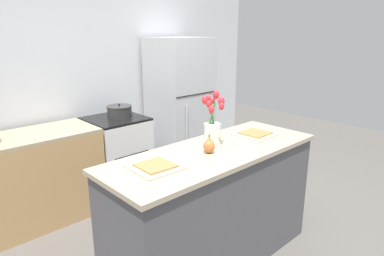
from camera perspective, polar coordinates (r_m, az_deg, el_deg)
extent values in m
cube|color=silver|center=(4.10, -17.19, 8.60)|extent=(5.20, 0.08, 2.70)
cube|color=#4C4C51|center=(2.79, 3.61, -13.33)|extent=(1.76, 0.62, 0.92)
cube|color=tan|center=(2.59, 3.79, -4.04)|extent=(1.80, 0.66, 0.03)
cube|color=tan|center=(3.62, -28.34, -8.76)|extent=(1.68, 0.60, 0.86)
cube|color=tan|center=(3.47, -29.31, -1.99)|extent=(1.68, 0.60, 0.03)
cube|color=silver|center=(4.01, -12.28, -4.69)|extent=(0.60, 0.60, 0.87)
cube|color=black|center=(3.88, -12.67, 1.50)|extent=(0.60, 0.60, 0.02)
cube|color=black|center=(3.78, -9.84, -6.39)|extent=(0.42, 0.01, 0.29)
cube|color=#B7BABC|center=(4.42, -2.04, 3.52)|extent=(0.68, 0.64, 1.75)
cube|color=black|center=(4.15, 0.88, 5.64)|extent=(0.67, 0.01, 0.01)
cylinder|color=#B2B5B7|center=(4.13, -0.83, -1.38)|extent=(0.02, 0.02, 0.76)
cylinder|color=silver|center=(2.63, 3.39, -1.20)|extent=(0.13, 0.13, 0.19)
cylinder|color=#4C9342|center=(2.61, 3.57, 1.42)|extent=(0.08, 0.03, 0.33)
ellipsoid|color=red|center=(2.60, 4.04, 5.59)|extent=(0.05, 0.05, 0.07)
cylinder|color=#4C9342|center=(2.62, 3.43, 1.00)|extent=(0.05, 0.05, 0.29)
ellipsoid|color=red|center=(2.61, 3.49, 4.54)|extent=(0.03, 0.03, 0.05)
cylinder|color=#4C9342|center=(2.61, 3.20, 1.11)|extent=(0.02, 0.07, 0.30)
ellipsoid|color=red|center=(2.58, 2.69, 4.91)|extent=(0.04, 0.04, 0.06)
cylinder|color=#4C9342|center=(2.60, 3.00, 1.03)|extent=(0.07, 0.05, 0.30)
ellipsoid|color=red|center=(2.55, 2.17, 4.71)|extent=(0.05, 0.05, 0.07)
cylinder|color=#4C9342|center=(2.59, 3.14, 0.70)|extent=(0.05, 0.01, 0.28)
ellipsoid|color=red|center=(2.54, 2.80, 4.02)|extent=(0.04, 0.04, 0.06)
cylinder|color=#4C9342|center=(2.60, 3.37, 0.32)|extent=(0.07, 0.05, 0.24)
ellipsoid|color=red|center=(2.53, 3.27, 3.10)|extent=(0.04, 0.04, 0.06)
cylinder|color=#4C9342|center=(2.59, 3.80, 0.66)|extent=(0.02, 0.12, 0.26)
ellipsoid|color=red|center=(2.53, 4.94, 3.64)|extent=(0.04, 0.04, 0.06)
cylinder|color=#4C9342|center=(2.60, 3.67, 0.96)|extent=(0.08, 0.08, 0.28)
ellipsoid|color=red|center=(2.57, 4.92, 4.48)|extent=(0.05, 0.05, 0.07)
ellipsoid|color=#C66B33|center=(2.51, 2.86, -3.09)|extent=(0.09, 0.09, 0.10)
cone|color=#C66B33|center=(2.49, 2.88, -1.88)|extent=(0.05, 0.05, 0.04)
cylinder|color=brown|center=(2.48, 2.88, -1.32)|extent=(0.01, 0.01, 0.02)
cube|color=beige|center=(2.27, -6.09, -6.48)|extent=(0.32, 0.32, 0.01)
cube|color=#A37A42|center=(2.26, -6.10, -6.20)|extent=(0.23, 0.23, 0.01)
cube|color=beige|center=(3.00, 10.47, -1.02)|extent=(0.32, 0.32, 0.01)
cube|color=#A37A42|center=(2.99, 10.48, -0.80)|extent=(0.23, 0.23, 0.01)
cylinder|color=#2D2D2D|center=(3.89, -11.99, 2.63)|extent=(0.27, 0.27, 0.11)
cylinder|color=#2D2D2D|center=(3.88, -12.05, 3.55)|extent=(0.28, 0.28, 0.01)
sphere|color=black|center=(3.87, -12.06, 3.82)|extent=(0.02, 0.02, 0.02)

